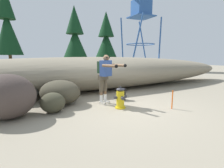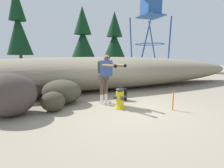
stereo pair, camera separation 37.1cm
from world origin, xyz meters
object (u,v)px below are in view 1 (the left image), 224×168
Objects in this scene: spare_backpack at (121,94)px; boulder_small at (27,95)px; boulder_large at (8,96)px; boulder_outlier at (53,103)px; boulder_mid at (60,92)px; fire_hydrant at (120,98)px; survey_stake at (172,100)px; utility_worker at (105,73)px; watchtower at (141,10)px.

boulder_small reaches higher than spare_backpack.
boulder_outlier is at bearing -1.62° from boulder_large.
boulder_mid is (-2.17, 0.40, 0.21)m from spare_backpack.
fire_hydrant is 1.64m from survey_stake.
boulder_large is at bearing -63.10° from spare_backpack.
boulder_small is 1.49× the size of survey_stake.
boulder_outlier is (1.11, -0.03, -0.30)m from boulder_large.
boulder_large is 1.52m from boulder_small.
spare_backpack is at bearing 84.75° from utility_worker.
utility_worker reaches higher than spare_backpack.
watchtower is at bearing 53.04° from fire_hydrant.
fire_hydrant is 0.99× the size of boulder_outlier.
utility_worker reaches higher than boulder_outlier.
utility_worker is at bearing 113.36° from fire_hydrant.
spare_backpack is 0.65× the size of boulder_outlier.
watchtower is (12.34, 11.77, 6.37)m from boulder_large.
utility_worker is at bearing -24.55° from boulder_mid.
boulder_large is at bearing 178.38° from boulder_outlier.
boulder_mid is at bearing -78.97° from spare_backpack.
boulder_small is (-1.07, 0.70, -0.13)m from boulder_mid.
boulder_outlier is at bearing 166.65° from fire_hydrant.
spare_backpack is 2.52m from boulder_outlier.
fire_hydrant is at bearing -35.46° from boulder_small.
utility_worker is 2.82× the size of survey_stake.
boulder_mid is at bearing -138.05° from utility_worker.
watchtower is at bearing 43.63° from boulder_large.
watchtower is (9.23, 12.27, 6.64)m from fire_hydrant.
spare_backpack is 0.33× the size of boulder_large.
fire_hydrant is 2.09m from boulder_mid.
fire_hydrant is 1.19× the size of survey_stake.
utility_worker is (-0.26, 0.60, 0.76)m from fire_hydrant.
spare_backpack is at bearing -18.81° from boulder_small.
boulder_outlier is (-2.00, 0.47, -0.02)m from fire_hydrant.
survey_stake is at bearing 51.84° from spare_backpack.
boulder_large is (-3.11, 0.51, 0.27)m from fire_hydrant.
utility_worker reaches higher than fire_hydrant.
boulder_mid reaches higher than boulder_small.
boulder_outlier is 3.66m from survey_stake.
survey_stake is (-7.79, -13.04, -6.66)m from watchtower.
watchtower reaches higher than boulder_outlier.
boulder_mid is at bearing 147.10° from survey_stake.
spare_backpack is 15.89m from watchtower.
fire_hydrant is 1.52× the size of spare_backpack.
boulder_outlier is at bearing -112.76° from boulder_mid.
boulder_mid is 0.15× the size of watchtower.
boulder_small is (-3.23, 1.10, 0.08)m from spare_backpack.
utility_worker is 3.60× the size of spare_backpack.
boulder_outlier is at bearing -63.39° from boulder_small.
watchtower reaches higher than spare_backpack.
boulder_small is (-2.48, 1.35, -0.79)m from utility_worker.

